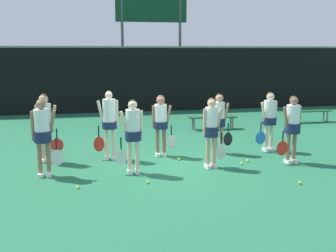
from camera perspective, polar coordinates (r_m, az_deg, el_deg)
name	(u,v)px	position (r m, az deg, el deg)	size (l,w,h in m)	color
ground_plane	(168,163)	(10.10, 0.05, -5.35)	(140.00, 140.00, 0.00)	#216642
fence_windscreen	(133,79)	(18.29, -5.15, 6.80)	(60.00, 0.08, 3.02)	black
scoreboard	(151,16)	(19.58, -2.43, 15.69)	(3.44, 0.15, 5.75)	#515156
bench_courtside	(213,118)	(14.33, 6.52, 1.11)	(1.76, 0.44, 0.47)	#19472D
bench_far	(310,112)	(16.62, 19.88, 1.90)	(1.73, 0.37, 0.47)	#19472D
player_0	(43,131)	(9.22, -17.74, -0.74)	(0.67, 0.39, 1.77)	#8C664C
player_1	(133,130)	(9.05, -5.14, -0.61)	(0.65, 0.38, 1.74)	beige
player_2	(212,127)	(9.53, 6.34, -0.18)	(0.63, 0.34, 1.71)	tan
player_3	(292,124)	(10.36, 17.61, 0.33)	(0.67, 0.39, 1.72)	#8C664C
player_4	(45,122)	(10.39, -17.41, 0.61)	(0.67, 0.39, 1.76)	tan
player_5	(109,119)	(10.30, -8.54, 0.96)	(0.66, 0.39, 1.80)	beige
player_6	(161,120)	(10.54, -1.03, 0.89)	(0.66, 0.38, 1.66)	#8C664C
player_7	(219,118)	(10.89, 7.43, 1.12)	(0.63, 0.36, 1.68)	tan
player_8	(269,116)	(11.43, 14.50, 1.38)	(0.67, 0.39, 1.68)	beige
tennis_ball_0	(300,183)	(8.98, 18.60, -7.81)	(0.07, 0.07, 0.07)	#CCE033
tennis_ball_1	(123,155)	(10.79, -6.54, -4.18)	(0.06, 0.06, 0.06)	#CCE033
tennis_ball_2	(179,159)	(10.31, 1.59, -4.81)	(0.07, 0.07, 0.07)	#CCE033
tennis_ball_3	(248,161)	(10.35, 11.48, -4.96)	(0.07, 0.07, 0.07)	#CCE033
tennis_ball_4	(148,182)	(8.57, -2.93, -8.15)	(0.07, 0.07, 0.07)	#CCE033
tennis_ball_5	(242,163)	(10.08, 10.65, -5.37)	(0.07, 0.07, 0.07)	#CCE033
tennis_ball_6	(78,187)	(8.46, -12.96, -8.67)	(0.07, 0.07, 0.07)	#CCE033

